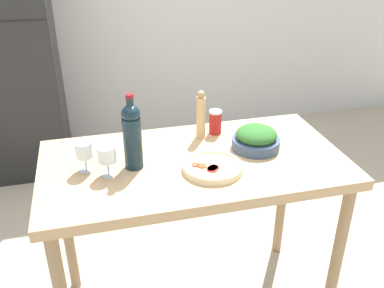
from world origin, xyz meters
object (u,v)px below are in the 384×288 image
object	(u,v)px
refrigerator	(10,64)
wine_bottle	(132,135)
wine_glass_near	(107,156)
homemade_pizza	(213,167)
salt_canister	(215,122)
wine_glass_far	(84,151)
salad_bowl	(256,139)
pepper_mill	(201,115)

from	to	relation	value
refrigerator	wine_bottle	bearing A→B (deg)	-68.58
wine_glass_near	refrigerator	bearing A→B (deg)	107.95
homemade_pizza	salt_canister	world-z (taller)	salt_canister
refrigerator	wine_glass_far	bearing A→B (deg)	-74.04
refrigerator	wine_bottle	size ratio (longest dim) A/B	5.24
homemade_pizza	wine_glass_far	bearing A→B (deg)	165.69
wine_bottle	salad_bowl	xyz separation A→B (m)	(0.58, 0.03, -0.11)
refrigerator	salt_canister	bearing A→B (deg)	-54.25
wine_bottle	homemade_pizza	xyz separation A→B (m)	(0.33, -0.11, -0.14)
wine_bottle	homemade_pizza	distance (m)	0.37
refrigerator	salt_canister	distance (m)	2.02
wine_glass_far	refrigerator	bearing A→B (deg)	105.96
wine_glass_far	salt_canister	bearing A→B (deg)	18.28
wine_glass_far	homemade_pizza	bearing A→B (deg)	-14.31
wine_bottle	salad_bowl	distance (m)	0.59
wine_bottle	wine_glass_far	size ratio (longest dim) A/B	2.52
wine_bottle	homemade_pizza	world-z (taller)	wine_bottle
salad_bowl	homemade_pizza	bearing A→B (deg)	-150.39
salad_bowl	salt_canister	size ratio (longest dim) A/B	1.83
refrigerator	salad_bowl	distance (m)	2.27
wine_glass_near	homemade_pizza	world-z (taller)	wine_glass_near
wine_glass_near	salt_canister	size ratio (longest dim) A/B	1.09
wine_bottle	salad_bowl	bearing A→B (deg)	3.41
wine_glass_near	wine_bottle	bearing A→B (deg)	19.51
wine_bottle	wine_glass_near	bearing A→B (deg)	-160.49
pepper_mill	homemade_pizza	size ratio (longest dim) A/B	0.93
salad_bowl	homemade_pizza	world-z (taller)	salad_bowl
wine_glass_far	salt_canister	xyz separation A→B (m)	(0.65, 0.21, -0.03)
homemade_pizza	wine_bottle	bearing A→B (deg)	161.07
homemade_pizza	salad_bowl	bearing A→B (deg)	29.61
refrigerator	wine_glass_far	world-z (taller)	refrigerator
pepper_mill	homemade_pizza	world-z (taller)	pepper_mill
wine_bottle	salad_bowl	world-z (taller)	wine_bottle
wine_glass_near	wine_glass_far	distance (m)	0.11
wine_glass_far	salad_bowl	world-z (taller)	wine_glass_far
wine_glass_near	homemade_pizza	size ratio (longest dim) A/B	0.51
wine_glass_near	wine_glass_far	xyz separation A→B (m)	(-0.09, 0.06, 0.00)
wine_glass_near	salad_bowl	bearing A→B (deg)	6.18
wine_glass_far	homemade_pizza	size ratio (longest dim) A/B	0.51
wine_glass_far	salt_canister	distance (m)	0.69
refrigerator	wine_glass_near	bearing A→B (deg)	-72.05
refrigerator	pepper_mill	size ratio (longest dim) A/B	7.27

